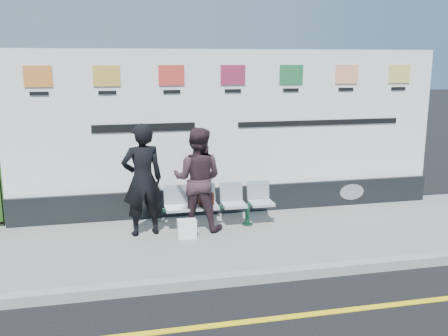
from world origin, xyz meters
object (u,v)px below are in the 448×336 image
at_px(woman_left, 143,180).
at_px(woman_right, 198,179).
at_px(billboard, 232,143).
at_px(bench, 220,215).

bearing_deg(woman_left, woman_right, 174.14).
bearing_deg(woman_right, billboard, -109.74).
xyz_separation_m(woman_left, woman_right, (0.91, 0.06, -0.05)).
bearing_deg(bench, woman_right, -174.89).
relative_size(bench, woman_left, 1.01).
xyz_separation_m(bench, woman_right, (-0.39, -0.03, 0.67)).
distance_m(bench, woman_right, 0.77).
height_order(bench, woman_left, woman_left).
relative_size(billboard, bench, 4.29).
xyz_separation_m(billboard, woman_left, (-1.71, -0.95, -0.38)).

